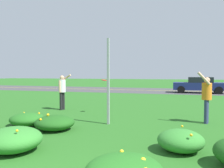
# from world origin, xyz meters

# --- Properties ---
(ground_plane) EXTENTS (120.00, 120.00, 0.00)m
(ground_plane) POSITION_xyz_m (0.00, 11.42, 0.00)
(ground_plane) COLOR #26601E
(highway_strip) EXTENTS (120.00, 8.23, 0.01)m
(highway_strip) POSITION_xyz_m (0.00, 22.85, 0.00)
(highway_strip) COLOR #424244
(highway_strip) RESTS_ON ground
(highway_center_stripe) EXTENTS (120.00, 0.16, 0.00)m
(highway_center_stripe) POSITION_xyz_m (0.00, 22.85, 0.01)
(highway_center_stripe) COLOR yellow
(highway_center_stripe) RESTS_ON ground
(daylily_clump_mid_left) EXTENTS (1.18, 1.12, 0.44)m
(daylily_clump_mid_left) POSITION_xyz_m (-3.43, 5.03, 0.21)
(daylily_clump_mid_left) COLOR #23661E
(daylily_clump_mid_left) RESTS_ON ground
(daylily_clump_mid_center) EXTENTS (1.27, 1.30, 0.59)m
(daylily_clump_mid_center) POSITION_xyz_m (-2.03, 2.68, 0.28)
(daylily_clump_mid_center) COLOR #337F2D
(daylily_clump_mid_center) RESTS_ON ground
(daylily_clump_mid_right) EXTENTS (1.23, 1.25, 0.52)m
(daylily_clump_mid_right) POSITION_xyz_m (-2.20, 4.76, 0.23)
(daylily_clump_mid_right) COLOR #1E5619
(daylily_clump_mid_right) RESTS_ON ground
(daylily_clump_front_right) EXTENTS (1.05, 1.04, 0.54)m
(daylily_clump_front_right) POSITION_xyz_m (1.61, 3.80, 0.25)
(daylily_clump_front_right) COLOR #337F2D
(daylily_clump_front_right) RESTS_ON ground
(sign_post_near_path) EXTENTS (0.07, 0.10, 2.99)m
(sign_post_near_path) POSITION_xyz_m (-0.86, 6.06, 1.50)
(sign_post_near_path) COLOR #93969B
(sign_post_near_path) RESTS_ON ground
(person_thrower_white_shirt) EXTENTS (0.59, 0.52, 1.74)m
(person_thrower_white_shirt) POSITION_xyz_m (-4.01, 8.49, 1.01)
(person_thrower_white_shirt) COLOR silver
(person_thrower_white_shirt) RESTS_ON ground
(person_catcher_orange_shirt) EXTENTS (0.51, 0.52, 1.84)m
(person_catcher_orange_shirt) POSITION_xyz_m (2.44, 7.23, 0.99)
(person_catcher_orange_shirt) COLOR orange
(person_catcher_orange_shirt) RESTS_ON ground
(frisbee_red) EXTENTS (0.24, 0.24, 0.07)m
(frisbee_red) POSITION_xyz_m (-1.70, 8.06, 1.48)
(frisbee_red) COLOR red
(car_navy_center_left) EXTENTS (4.50, 2.00, 1.45)m
(car_navy_center_left) POSITION_xyz_m (3.02, 21.00, 0.74)
(car_navy_center_left) COLOR navy
(car_navy_center_left) RESTS_ON ground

